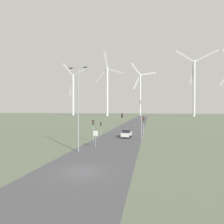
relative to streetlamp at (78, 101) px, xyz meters
The scene contains 14 objects.
ground_plane 11.48m from the streetlamp, 64.01° to the right, with size 600.00×600.00×0.00m, color #5B6651.
road_surface 41.16m from the streetlamp, 84.66° to the left, with size 10.00×240.00×0.01m.
streetlamp is the anchor object (origin of this frame).
stop_sign_near 6.75m from the streetlamp, 63.13° to the left, with size 0.81×0.07×2.77m.
traffic_light_post_near_left 9.20m from the streetlamp, 92.43° to the left, with size 0.28×0.33×4.28m.
traffic_light_post_near_right 16.70m from the streetlamp, 55.42° to the left, with size 0.28×0.34×4.46m.
traffic_light_post_mid_left 17.06m from the streetlamp, 93.90° to the left, with size 0.28×0.34×3.34m.
traffic_light_post_mid_right 23.72m from the streetlamp, 67.96° to the left, with size 0.28×0.34×4.56m.
traffic_light_mast_overhead 14.84m from the streetlamp, 61.16° to the left, with size 4.85×0.35×5.79m.
car_approaching 17.34m from the streetlamp, 70.73° to the left, with size 2.06×4.21×1.83m.
wind_turbine_far_left 184.08m from the streetlamp, 114.85° to the left, with size 38.25×14.63×63.20m.
wind_turbine_left 151.53m from the streetlamp, 102.00° to the left, with size 30.92×11.75×66.26m.
wind_turbine_center 196.65m from the streetlamp, 90.25° to the left, with size 30.80×3.13×66.16m.
wind_turbine_right 161.35m from the streetlamp, 71.30° to the left, with size 35.37×11.11×64.95m.
Camera 1 is at (6.54, -16.49, 6.19)m, focal length 28.00 mm.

